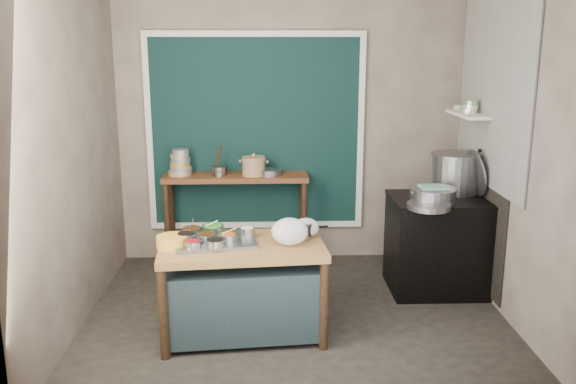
{
  "coord_description": "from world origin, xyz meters",
  "views": [
    {
      "loc": [
        -0.22,
        -4.73,
        2.24
      ],
      "look_at": [
        -0.06,
        0.25,
        1.02
      ],
      "focal_mm": 38.0,
      "sensor_mm": 36.0,
      "label": 1
    }
  ],
  "objects_px": {
    "back_counter": "(237,220)",
    "ceramic_crock": "(254,167)",
    "utensil_cup": "(219,171)",
    "stock_pot": "(455,173)",
    "prep_table": "(243,289)",
    "steamer": "(433,195)",
    "saucepan": "(298,231)",
    "stove_block": "(439,246)",
    "condiment_tray": "(215,241)",
    "yellow_basin": "(172,242)"
  },
  "relations": [
    {
      "from": "condiment_tray",
      "to": "stock_pot",
      "type": "height_order",
      "value": "stock_pot"
    },
    {
      "from": "condiment_tray",
      "to": "steamer",
      "type": "relative_size",
      "value": 1.46
    },
    {
      "from": "saucepan",
      "to": "steamer",
      "type": "relative_size",
      "value": 0.56
    },
    {
      "from": "prep_table",
      "to": "utensil_cup",
      "type": "bearing_deg",
      "value": 95.08
    },
    {
      "from": "yellow_basin",
      "to": "steamer",
      "type": "distance_m",
      "value": 2.29
    },
    {
      "from": "stock_pot",
      "to": "condiment_tray",
      "type": "bearing_deg",
      "value": -154.23
    },
    {
      "from": "prep_table",
      "to": "saucepan",
      "type": "relative_size",
      "value": 5.37
    },
    {
      "from": "saucepan",
      "to": "utensil_cup",
      "type": "bearing_deg",
      "value": 100.45
    },
    {
      "from": "saucepan",
      "to": "ceramic_crock",
      "type": "distance_m",
      "value": 1.5
    },
    {
      "from": "stove_block",
      "to": "steamer",
      "type": "bearing_deg",
      "value": -127.68
    },
    {
      "from": "stove_block",
      "to": "steamer",
      "type": "xyz_separation_m",
      "value": [
        -0.14,
        -0.18,
        0.52
      ]
    },
    {
      "from": "saucepan",
      "to": "utensil_cup",
      "type": "distance_m",
      "value": 1.62
    },
    {
      "from": "stove_block",
      "to": "ceramic_crock",
      "type": "xyz_separation_m",
      "value": [
        -1.72,
        0.7,
        0.61
      ]
    },
    {
      "from": "back_counter",
      "to": "saucepan",
      "type": "distance_m",
      "value": 1.61
    },
    {
      "from": "utensil_cup",
      "to": "stock_pot",
      "type": "relative_size",
      "value": 0.33
    },
    {
      "from": "prep_table",
      "to": "steamer",
      "type": "relative_size",
      "value": 3.01
    },
    {
      "from": "utensil_cup",
      "to": "ceramic_crock",
      "type": "xyz_separation_m",
      "value": [
        0.34,
        -0.0,
        0.04
      ]
    },
    {
      "from": "prep_table",
      "to": "stove_block",
      "type": "bearing_deg",
      "value": 20.28
    },
    {
      "from": "saucepan",
      "to": "steamer",
      "type": "distance_m",
      "value": 1.34
    },
    {
      "from": "stove_block",
      "to": "steamer",
      "type": "relative_size",
      "value": 2.17
    },
    {
      "from": "steamer",
      "to": "back_counter",
      "type": "bearing_deg",
      "value": 152.75
    },
    {
      "from": "back_counter",
      "to": "saucepan",
      "type": "bearing_deg",
      "value": -69.22
    },
    {
      "from": "utensil_cup",
      "to": "yellow_basin",
      "type": "bearing_deg",
      "value": -98.26
    },
    {
      "from": "ceramic_crock",
      "to": "stock_pot",
      "type": "bearing_deg",
      "value": -14.56
    },
    {
      "from": "ceramic_crock",
      "to": "stock_pot",
      "type": "height_order",
      "value": "stock_pot"
    },
    {
      "from": "back_counter",
      "to": "condiment_tray",
      "type": "bearing_deg",
      "value": -92.99
    },
    {
      "from": "utensil_cup",
      "to": "ceramic_crock",
      "type": "relative_size",
      "value": 0.63
    },
    {
      "from": "prep_table",
      "to": "stove_block",
      "type": "distance_m",
      "value": 1.97
    },
    {
      "from": "stove_block",
      "to": "ceramic_crock",
      "type": "distance_m",
      "value": 1.95
    },
    {
      "from": "condiment_tray",
      "to": "steamer",
      "type": "distance_m",
      "value": 1.96
    },
    {
      "from": "yellow_basin",
      "to": "saucepan",
      "type": "bearing_deg",
      "value": 10.66
    },
    {
      "from": "condiment_tray",
      "to": "saucepan",
      "type": "distance_m",
      "value": 0.65
    },
    {
      "from": "back_counter",
      "to": "stove_block",
      "type": "bearing_deg",
      "value": -21.02
    },
    {
      "from": "saucepan",
      "to": "utensil_cup",
      "type": "height_order",
      "value": "utensil_cup"
    },
    {
      "from": "condiment_tray",
      "to": "utensil_cup",
      "type": "distance_m",
      "value": 1.55
    },
    {
      "from": "prep_table",
      "to": "utensil_cup",
      "type": "xyz_separation_m",
      "value": [
        -0.28,
        1.55,
        0.62
      ]
    },
    {
      "from": "back_counter",
      "to": "ceramic_crock",
      "type": "relative_size",
      "value": 5.8
    },
    {
      "from": "prep_table",
      "to": "condiment_tray",
      "type": "xyz_separation_m",
      "value": [
        -0.2,
        0.02,
        0.39
      ]
    },
    {
      "from": "ceramic_crock",
      "to": "stock_pot",
      "type": "distance_m",
      "value": 1.95
    },
    {
      "from": "stock_pot",
      "to": "steamer",
      "type": "relative_size",
      "value": 1.14
    },
    {
      "from": "steamer",
      "to": "condiment_tray",
      "type": "bearing_deg",
      "value": -160.57
    },
    {
      "from": "yellow_basin",
      "to": "prep_table",
      "type": "bearing_deg",
      "value": 7.31
    },
    {
      "from": "back_counter",
      "to": "condiment_tray",
      "type": "relative_size",
      "value": 2.4
    },
    {
      "from": "stove_block",
      "to": "yellow_basin",
      "type": "bearing_deg",
      "value": -158.25
    },
    {
      "from": "condiment_tray",
      "to": "utensil_cup",
      "type": "bearing_deg",
      "value": 93.03
    },
    {
      "from": "back_counter",
      "to": "stock_pot",
      "type": "relative_size",
      "value": 3.07
    },
    {
      "from": "back_counter",
      "to": "ceramic_crock",
      "type": "height_order",
      "value": "ceramic_crock"
    },
    {
      "from": "back_counter",
      "to": "ceramic_crock",
      "type": "xyz_separation_m",
      "value": [
        0.18,
        -0.03,
        0.56
      ]
    },
    {
      "from": "back_counter",
      "to": "saucepan",
      "type": "xyz_separation_m",
      "value": [
        0.56,
        -1.47,
        0.34
      ]
    },
    {
      "from": "stove_block",
      "to": "stock_pot",
      "type": "height_order",
      "value": "stock_pot"
    }
  ]
}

